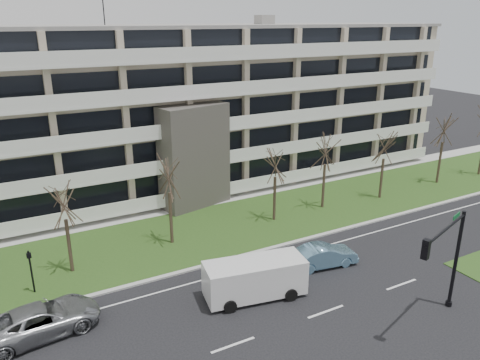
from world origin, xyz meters
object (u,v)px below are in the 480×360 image
silver_pickup (41,320)px  blue_sedan (323,256)px  white_van (256,276)px  pedestrian_signal (31,266)px  traffic_signal (447,255)px

silver_pickup → blue_sedan: size_ratio=1.30×
blue_sedan → silver_pickup: bearing=94.3°
white_van → pedestrian_signal: pedestrian_signal is taller
blue_sedan → pedestrian_signal: (-17.50, 5.81, 1.06)m
blue_sedan → traffic_signal: traffic_signal is taller
blue_sedan → white_van: bearing=108.2°
blue_sedan → pedestrian_signal: bearing=80.5°
silver_pickup → pedestrian_signal: pedestrian_signal is taller
white_van → traffic_signal: size_ratio=1.02×
traffic_signal → blue_sedan: bearing=85.1°
blue_sedan → traffic_signal: 8.63m
silver_pickup → traffic_signal: bearing=-122.0°
traffic_signal → pedestrian_signal: bearing=126.7°
blue_sedan → pedestrian_signal: size_ratio=1.62×
silver_pickup → white_van: (11.72, -2.38, 0.56)m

